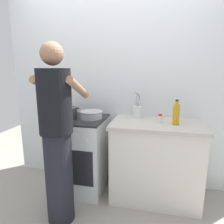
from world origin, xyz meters
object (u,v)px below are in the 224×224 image
stove_range (81,154)px  pot (68,112)px  mixing_bowl (91,114)px  spice_bottle (160,119)px  utensil_crock (137,110)px  oil_bottle (176,114)px  person (57,137)px

stove_range → pot: pot is taller
mixing_bowl → spice_bottle: size_ratio=2.85×
utensil_crock → oil_bottle: 0.47m
spice_bottle → mixing_bowl: bearing=179.2°
utensil_crock → mixing_bowl: bearing=-162.8°
utensil_crock → oil_bottle: (0.43, -0.21, 0.01)m
stove_range → person: size_ratio=0.53×
person → oil_bottle: bearing=26.2°
pot → mixing_bowl: (0.28, 0.02, -0.01)m
mixing_bowl → person: (-0.14, -0.58, -0.09)m
pot → utensil_crock: 0.82m
utensil_crock → spice_bottle: utensil_crock is taller
person → spice_bottle: bearing=31.7°
spice_bottle → oil_bottle: size_ratio=0.36×
oil_bottle → person: person is taller
stove_range → person: person is taller
utensil_crock → person: person is taller
pot → oil_bottle: (1.23, -0.03, 0.05)m
utensil_crock → pot: bearing=-167.3°
spice_bottle → person: 1.09m
person → utensil_crock: bearing=48.5°
oil_bottle → person: size_ratio=0.15×
stove_range → spice_bottle: size_ratio=9.48×
stove_range → utensil_crock: bearing=15.0°
pot → person: (0.14, -0.56, -0.10)m
pot → mixing_bowl: pot is taller
mixing_bowl → oil_bottle: bearing=-2.9°
mixing_bowl → utensil_crock: size_ratio=0.83×
mixing_bowl → pot: bearing=-176.0°
pot → spice_bottle: size_ratio=2.93×
mixing_bowl → person: size_ratio=0.16×
person → stove_range: bearing=90.4°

